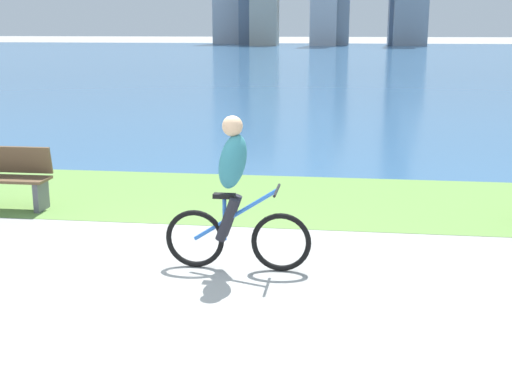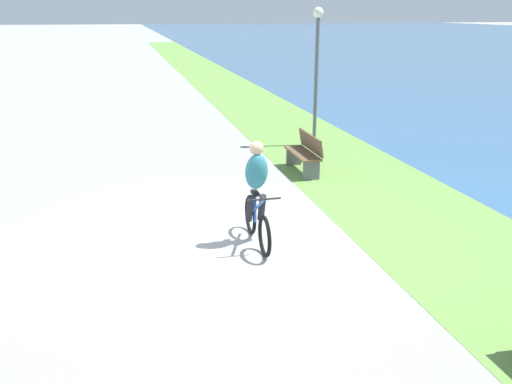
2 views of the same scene
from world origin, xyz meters
The scene contains 5 objects.
ground_plane centered at (0.00, 0.00, 0.00)m, with size 300.00×300.00×0.00m, color #9E9E99.
grass_strip_bayside centered at (0.00, 3.74, 0.00)m, with size 120.00×3.18×0.01m, color #6B9947.
cyclist_lead centered at (0.61, 0.58, 0.84)m, with size 1.61×0.52×1.69m.
bench_near_path centered at (-3.21, 2.66, 0.45)m, with size 1.50×0.47×0.90m.
lamppost_tall centered at (-5.79, 3.80, 2.43)m, with size 0.28×0.28×3.69m.
Camera 2 is at (8.74, -1.40, 3.61)m, focal length 39.20 mm.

